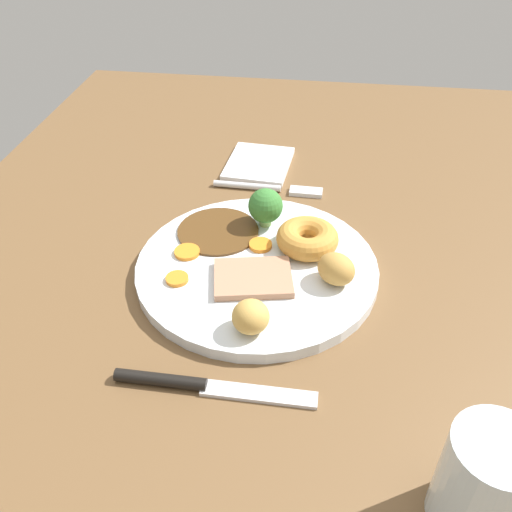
{
  "coord_description": "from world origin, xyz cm",
  "views": [
    {
      "loc": [
        48.42,
        6.47,
        43.83
      ],
      "look_at": [
        0.64,
        -0.1,
        6.0
      ],
      "focal_mm": 38.69,
      "sensor_mm": 36.0,
      "label": 1
    }
  ],
  "objects_px": {
    "carrot_coin_front": "(259,245)",
    "broccoli_floret": "(263,206)",
    "water_glass": "(484,482)",
    "carrot_coin_side": "(186,254)",
    "meat_slice_main": "(249,278)",
    "dinner_plate": "(256,268)",
    "roast_potato_right": "(251,317)",
    "carrot_coin_back": "(177,279)",
    "fork": "(271,188)",
    "roast_potato_left": "(336,269)",
    "yorkshire_pudding": "(307,238)",
    "knife": "(196,385)",
    "folded_napkin": "(259,164)"
  },
  "relations": [
    {
      "from": "broccoli_floret",
      "to": "fork",
      "type": "bearing_deg",
      "value": -179.04
    },
    {
      "from": "carrot_coin_side",
      "to": "meat_slice_main",
      "type": "bearing_deg",
      "value": 66.99
    },
    {
      "from": "carrot_coin_back",
      "to": "meat_slice_main",
      "type": "bearing_deg",
      "value": 97.79
    },
    {
      "from": "folded_napkin",
      "to": "broccoli_floret",
      "type": "bearing_deg",
      "value": 9.41
    },
    {
      "from": "dinner_plate",
      "to": "water_glass",
      "type": "bearing_deg",
      "value": 37.21
    },
    {
      "from": "dinner_plate",
      "to": "roast_potato_right",
      "type": "height_order",
      "value": "roast_potato_right"
    },
    {
      "from": "carrot_coin_side",
      "to": "broccoli_floret",
      "type": "distance_m",
      "value": 0.11
    },
    {
      "from": "carrot_coin_side",
      "to": "broccoli_floret",
      "type": "xyz_separation_m",
      "value": [
        -0.08,
        0.08,
        0.02
      ]
    },
    {
      "from": "carrot_coin_side",
      "to": "roast_potato_left",
      "type": "bearing_deg",
      "value": 82.86
    },
    {
      "from": "roast_potato_right",
      "to": "carrot_coin_front",
      "type": "bearing_deg",
      "value": -175.75
    },
    {
      "from": "carrot_coin_back",
      "to": "carrot_coin_front",
      "type": "bearing_deg",
      "value": 132.24
    },
    {
      "from": "yorkshire_pudding",
      "to": "roast_potato_right",
      "type": "distance_m",
      "value": 0.15
    },
    {
      "from": "roast_potato_left",
      "to": "broccoli_floret",
      "type": "relative_size",
      "value": 0.88
    },
    {
      "from": "knife",
      "to": "carrot_coin_front",
      "type": "bearing_deg",
      "value": 81.88
    },
    {
      "from": "yorkshire_pudding",
      "to": "roast_potato_left",
      "type": "bearing_deg",
      "value": 31.5
    },
    {
      "from": "fork",
      "to": "folded_napkin",
      "type": "distance_m",
      "value": 0.07
    },
    {
      "from": "water_glass",
      "to": "carrot_coin_side",
      "type": "bearing_deg",
      "value": -133.15
    },
    {
      "from": "dinner_plate",
      "to": "water_glass",
      "type": "distance_m",
      "value": 0.32
    },
    {
      "from": "meat_slice_main",
      "to": "carrot_coin_back",
      "type": "xyz_separation_m",
      "value": [
        0.01,
        -0.08,
        -0.0
      ]
    },
    {
      "from": "meat_slice_main",
      "to": "yorkshire_pudding",
      "type": "height_order",
      "value": "yorkshire_pudding"
    },
    {
      "from": "roast_potato_right",
      "to": "water_glass",
      "type": "distance_m",
      "value": 0.24
    },
    {
      "from": "yorkshire_pudding",
      "to": "carrot_coin_front",
      "type": "distance_m",
      "value": 0.06
    },
    {
      "from": "roast_potato_left",
      "to": "water_glass",
      "type": "height_order",
      "value": "water_glass"
    },
    {
      "from": "yorkshire_pudding",
      "to": "fork",
      "type": "relative_size",
      "value": 0.47
    },
    {
      "from": "broccoli_floret",
      "to": "knife",
      "type": "bearing_deg",
      "value": -6.8
    },
    {
      "from": "broccoli_floret",
      "to": "yorkshire_pudding",
      "type": "bearing_deg",
      "value": 53.96
    },
    {
      "from": "broccoli_floret",
      "to": "folded_napkin",
      "type": "height_order",
      "value": "broccoli_floret"
    },
    {
      "from": "dinner_plate",
      "to": "fork",
      "type": "xyz_separation_m",
      "value": [
        -0.18,
        -0.0,
        -0.0
      ]
    },
    {
      "from": "carrot_coin_front",
      "to": "carrot_coin_back",
      "type": "xyz_separation_m",
      "value": [
        0.07,
        -0.08,
        -0.0
      ]
    },
    {
      "from": "roast_potato_right",
      "to": "folded_napkin",
      "type": "relative_size",
      "value": 0.34
    },
    {
      "from": "carrot_coin_back",
      "to": "broccoli_floret",
      "type": "xyz_separation_m",
      "value": [
        -0.12,
        0.08,
        0.02
      ]
    },
    {
      "from": "carrot_coin_side",
      "to": "knife",
      "type": "relative_size",
      "value": 0.16
    },
    {
      "from": "dinner_plate",
      "to": "roast_potato_left",
      "type": "xyz_separation_m",
      "value": [
        0.02,
        0.09,
        0.02
      ]
    },
    {
      "from": "broccoli_floret",
      "to": "fork",
      "type": "relative_size",
      "value": 0.32
    },
    {
      "from": "carrot_coin_back",
      "to": "broccoli_floret",
      "type": "height_order",
      "value": "broccoli_floret"
    },
    {
      "from": "dinner_plate",
      "to": "carrot_coin_front",
      "type": "relative_size",
      "value": 10.13
    },
    {
      "from": "dinner_plate",
      "to": "roast_potato_right",
      "type": "distance_m",
      "value": 0.11
    },
    {
      "from": "broccoli_floret",
      "to": "water_glass",
      "type": "xyz_separation_m",
      "value": [
        0.33,
        0.2,
        0.0
      ]
    },
    {
      "from": "roast_potato_right",
      "to": "knife",
      "type": "bearing_deg",
      "value": -30.96
    },
    {
      "from": "folded_napkin",
      "to": "roast_potato_left",
      "type": "bearing_deg",
      "value": 23.98
    },
    {
      "from": "meat_slice_main",
      "to": "fork",
      "type": "xyz_separation_m",
      "value": [
        -0.21,
        0.0,
        -0.01
      ]
    },
    {
      "from": "meat_slice_main",
      "to": "carrot_coin_front",
      "type": "xyz_separation_m",
      "value": [
        -0.06,
        0.0,
        -0.0
      ]
    },
    {
      "from": "carrot_coin_front",
      "to": "carrot_coin_side",
      "type": "distance_m",
      "value": 0.08
    },
    {
      "from": "carrot_coin_front",
      "to": "dinner_plate",
      "type": "bearing_deg",
      "value": 1.7
    },
    {
      "from": "carrot_coin_front",
      "to": "broccoli_floret",
      "type": "bearing_deg",
      "value": -179.13
    },
    {
      "from": "yorkshire_pudding",
      "to": "knife",
      "type": "xyz_separation_m",
      "value": [
        0.21,
        -0.09,
        -0.02
      ]
    },
    {
      "from": "meat_slice_main",
      "to": "roast_potato_right",
      "type": "bearing_deg",
      "value": 10.05
    },
    {
      "from": "yorkshire_pudding",
      "to": "broccoli_floret",
      "type": "xyz_separation_m",
      "value": [
        -0.04,
        -0.06,
        0.01
      ]
    },
    {
      "from": "roast_potato_left",
      "to": "folded_napkin",
      "type": "distance_m",
      "value": 0.29
    },
    {
      "from": "carrot_coin_side",
      "to": "water_glass",
      "type": "height_order",
      "value": "water_glass"
    }
  ]
}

